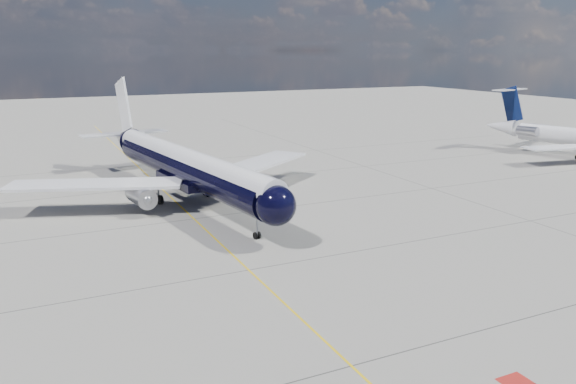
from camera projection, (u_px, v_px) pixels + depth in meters
name	position (u px, v px, depth m)	size (l,w,h in m)	color
ground	(181.00, 207.00, 60.71)	(320.00, 320.00, 0.00)	gray
taxiway_centerline	(194.00, 219.00, 56.33)	(0.16, 160.00, 0.01)	#E2B70B
red_marking	(518.00, 383.00, 28.50)	(1.60, 1.60, 0.01)	maroon
main_airliner	(182.00, 165.00, 62.63)	(36.56, 44.85, 12.98)	black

